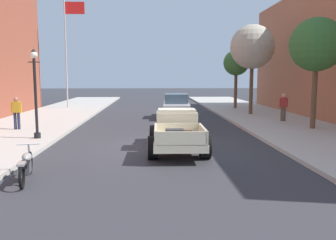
% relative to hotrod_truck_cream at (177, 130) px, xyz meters
% --- Properties ---
extents(ground_plane, '(140.00, 140.00, 0.00)m').
position_rel_hotrod_truck_cream_xyz_m(ground_plane, '(-0.62, 0.56, -0.75)').
color(ground_plane, '#333338').
extents(sidewalk_right, '(5.50, 64.00, 0.15)m').
position_rel_hotrod_truck_cream_xyz_m(sidewalk_right, '(6.63, 0.56, -0.68)').
color(sidewalk_right, '#B7B2A8').
rests_on(sidewalk_right, ground).
extents(hotrod_truck_cream, '(2.25, 4.97, 1.58)m').
position_rel_hotrod_truck_cream_xyz_m(hotrod_truck_cream, '(0.00, 0.00, 0.00)').
color(hotrod_truck_cream, beige).
rests_on(hotrod_truck_cream, ground).
extents(motorcycle_parked, '(0.68, 2.09, 0.93)m').
position_rel_hotrod_truck_cream_xyz_m(motorcycle_parked, '(-4.39, -3.99, -0.31)').
color(motorcycle_parked, black).
rests_on(motorcycle_parked, ground).
extents(car_background_white, '(2.03, 4.38, 1.65)m').
position_rel_hotrod_truck_cream_xyz_m(car_background_white, '(0.72, 10.55, 0.01)').
color(car_background_white, silver).
rests_on(car_background_white, ground).
extents(pedestrian_sidewalk_left, '(0.53, 0.22, 1.65)m').
position_rel_hotrod_truck_cream_xyz_m(pedestrian_sidewalk_left, '(-7.83, 4.60, 0.33)').
color(pedestrian_sidewalk_left, '#232847').
rests_on(pedestrian_sidewalk_left, sidewalk_left).
extents(pedestrian_sidewalk_right, '(0.53, 0.22, 1.65)m').
position_rel_hotrod_truck_cream_xyz_m(pedestrian_sidewalk_right, '(6.96, 7.25, 0.33)').
color(pedestrian_sidewalk_right, brown).
rests_on(pedestrian_sidewalk_right, sidewalk_right).
extents(street_lamp_near, '(0.50, 0.32, 3.85)m').
position_rel_hotrod_truck_cream_xyz_m(street_lamp_near, '(-5.97, 1.93, 1.63)').
color(street_lamp_near, black).
rests_on(street_lamp_near, sidewalk_left).
extents(flagpole, '(1.74, 0.16, 9.16)m').
position_rel_hotrod_truck_cream_xyz_m(flagpole, '(-7.97, 17.05, 5.02)').
color(flagpole, '#B2B2B7').
rests_on(flagpole, sidewalk_left).
extents(street_tree_nearest, '(2.72, 2.72, 5.64)m').
position_rel_hotrod_truck_cream_xyz_m(street_tree_nearest, '(7.41, 4.28, 3.65)').
color(street_tree_nearest, brown).
rests_on(street_tree_nearest, sidewalk_right).
extents(street_tree_second, '(3.10, 3.10, 6.30)m').
position_rel_hotrod_truck_cream_xyz_m(street_tree_second, '(6.14, 11.37, 4.12)').
color(street_tree_second, brown).
rests_on(street_tree_second, sidewalk_right).
extents(street_tree_third, '(2.15, 2.15, 4.90)m').
position_rel_hotrod_truck_cream_xyz_m(street_tree_third, '(6.17, 16.16, 3.18)').
color(street_tree_third, brown).
rests_on(street_tree_third, sidewalk_right).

